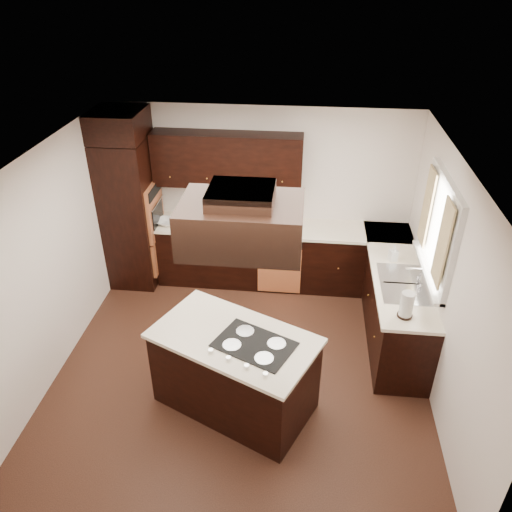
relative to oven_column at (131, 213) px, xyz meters
name	(u,v)px	position (x,y,z in m)	size (l,w,h in m)	color
floor	(242,366)	(1.78, -1.71, -1.07)	(4.20, 4.20, 0.02)	#573120
ceiling	(238,163)	(1.78, -1.71, 1.45)	(4.20, 4.20, 0.02)	white
wall_back	(260,194)	(1.78, 0.40, 0.19)	(4.20, 0.02, 2.50)	white
wall_front	(199,445)	(1.78, -3.81, 0.19)	(4.20, 0.02, 2.50)	white
wall_left	(49,265)	(-0.33, -1.71, 0.19)	(0.02, 4.20, 2.50)	white
wall_right	(447,289)	(3.88, -1.71, 0.19)	(0.02, 4.20, 2.50)	white
oven_column	(131,213)	(0.00, 0.00, 0.00)	(0.65, 0.75, 2.12)	black
wall_oven_face	(155,211)	(0.35, 0.00, 0.06)	(0.05, 0.62, 0.78)	#C86D3F
base_cabinets_back	(260,255)	(1.81, 0.09, -0.62)	(2.93, 0.60, 0.88)	black
base_cabinets_right	(393,300)	(3.58, -0.80, -0.62)	(0.60, 2.40, 0.88)	black
countertop_back	(261,227)	(1.81, 0.08, -0.16)	(2.93, 0.63, 0.04)	white
countertop_right	(397,269)	(3.56, -0.80, -0.16)	(0.63, 2.40, 0.04)	white
upper_cabinets	(227,160)	(1.34, 0.23, 0.75)	(2.00, 0.34, 0.72)	black
dishwasher_front	(279,270)	(2.10, -0.20, -0.66)	(0.60, 0.05, 0.72)	#C86D3F
window_frame	(439,229)	(3.85, -1.16, 0.59)	(0.06, 1.32, 1.12)	silver
window_pane	(442,229)	(3.87, -1.16, 0.59)	(0.00, 1.20, 1.00)	white
curtain_left	(443,244)	(3.79, -1.57, 0.64)	(0.02, 0.34, 0.90)	#F6EDBE
curtain_right	(427,207)	(3.79, -0.74, 0.64)	(0.02, 0.34, 0.90)	#F6EDBE
sink_rim	(403,283)	(3.58, -1.16, -0.14)	(0.52, 0.84, 0.01)	silver
island	(235,372)	(1.78, -2.28, -0.62)	(1.56, 0.85, 0.88)	black
island_top	(234,338)	(1.78, -2.28, -0.16)	(1.62, 0.91, 0.04)	white
cooktop	(254,344)	(2.00, -2.38, -0.13)	(0.74, 0.49, 0.01)	black
range_hood	(242,225)	(1.88, -2.25, 1.10)	(1.05, 0.72, 0.42)	black
hood_duct	(241,195)	(1.88, -2.25, 1.38)	(0.55, 0.50, 0.13)	black
blender_base	(187,219)	(0.77, 0.08, -0.09)	(0.15, 0.15, 0.10)	silver
blender_pitcher	(186,208)	(0.77, 0.08, 0.09)	(0.13, 0.13, 0.26)	silver
spice_rack	(224,214)	(1.30, 0.05, 0.03)	(0.41, 0.10, 0.34)	black
mixing_bowl	(166,222)	(0.50, -0.01, -0.11)	(0.27, 0.27, 0.07)	silver
soap_bottle	(394,253)	(3.52, -0.65, -0.04)	(0.09, 0.10, 0.21)	silver
paper_towel	(407,305)	(3.50, -1.77, 0.01)	(0.14, 0.14, 0.30)	silver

